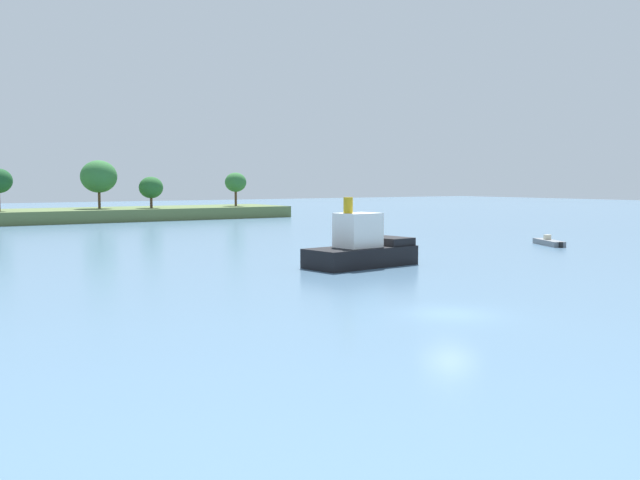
# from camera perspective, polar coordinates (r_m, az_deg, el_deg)

# --- Properties ---
(ground_plane) EXTENTS (400.00, 400.00, 0.00)m
(ground_plane) POSITION_cam_1_polar(r_m,az_deg,el_deg) (35.51, 10.37, -5.84)
(ground_plane) COLOR slate
(fishing_skiff) EXTENTS (3.48, 5.24, 1.04)m
(fishing_skiff) POSITION_cam_1_polar(r_m,az_deg,el_deg) (75.62, 17.81, -0.18)
(fishing_skiff) COLOR slate
(fishing_skiff) RESTS_ON ground
(tugboat) EXTENTS (9.20, 4.70, 5.27)m
(tugboat) POSITION_cam_1_polar(r_m,az_deg,el_deg) (54.30, 3.37, -0.66)
(tugboat) COLOR black
(tugboat) RESTS_ON ground
(small_motorboat) EXTENTS (1.88, 4.95, 0.91)m
(small_motorboat) POSITION_cam_1_polar(r_m,az_deg,el_deg) (76.56, 4.65, 0.04)
(small_motorboat) COLOR slate
(small_motorboat) RESTS_ON ground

